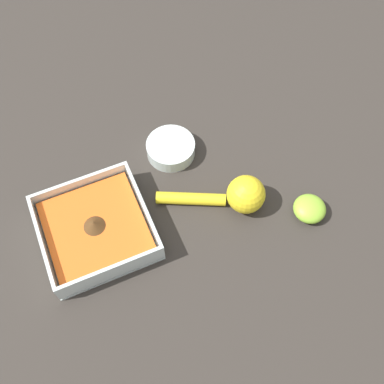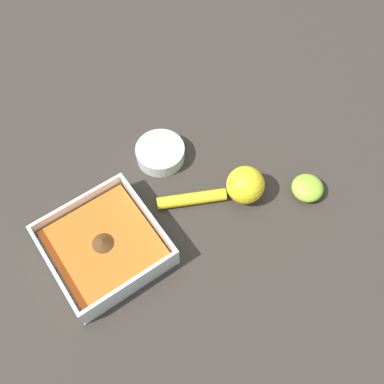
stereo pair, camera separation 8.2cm
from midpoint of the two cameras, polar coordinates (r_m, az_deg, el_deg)
name	(u,v)px [view 2 (the right image)]	position (r m, az deg, el deg)	size (l,w,h in m)	color
ground_plane	(105,234)	(0.83, -13.78, -5.52)	(4.00, 4.00, 0.00)	#332D28
square_dish	(104,246)	(0.81, -13.96, -7.00)	(0.19, 0.19, 0.05)	silver
spice_bowl	(160,153)	(0.89, -6.70, 4.71)	(0.10, 0.10, 0.03)	silver
lemon_squeezer	(237,187)	(0.82, 2.88, 0.37)	(0.12, 0.19, 0.07)	yellow
lemon_half	(307,188)	(0.85, 11.82, 0.26)	(0.06, 0.06, 0.03)	#93CC38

